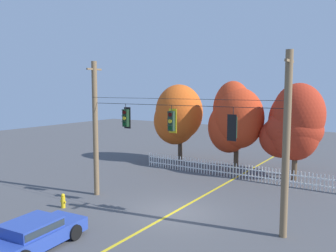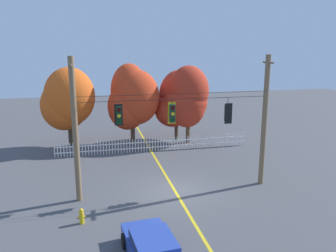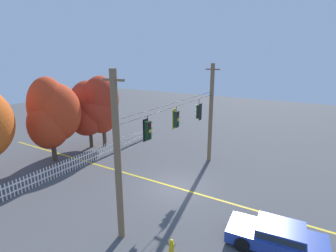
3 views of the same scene
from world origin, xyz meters
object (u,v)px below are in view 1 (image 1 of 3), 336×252
Objects in this scene: autumn_maple_near_fence at (177,116)px; parked_car at (34,233)px; autumn_maple_mid at (234,119)px; autumn_maple_far_west at (296,125)px; fire_hydrant at (63,201)px; autumn_oak_far_east at (290,127)px; traffic_signal_northbound_primary at (233,127)px; traffic_signal_northbound_secondary at (126,118)px; traffic_signal_westbound_side at (172,121)px.

parked_car is at bearing -77.15° from autumn_maple_near_fence.
autumn_maple_mid is 17.10m from parked_car.
autumn_maple_mid is at bearing -2.28° from autumn_maple_near_fence.
autumn_maple_far_west is 8.64× the size of fire_hydrant.
autumn_maple_mid reaches higher than autumn_maple_near_fence.
autumn_oak_far_east is (9.16, 0.34, -0.41)m from autumn_maple_near_fence.
traffic_signal_northbound_secondary is at bearing 179.82° from traffic_signal_northbound_primary.
traffic_signal_westbound_side is 7.85m from parked_car.
traffic_signal_northbound_secondary is at bearing 51.22° from fire_hydrant.
autumn_maple_mid is 1.03× the size of autumn_maple_far_west.
autumn_maple_mid is (-0.95, 10.36, -0.67)m from traffic_signal_westbound_side.
parked_car is (-1.32, -16.72, -3.33)m from autumn_maple_mid.
traffic_signal_northbound_primary is at bearing -68.08° from autumn_maple_mid.
autumn_maple_near_fence is 1.00× the size of autumn_maple_far_west.
traffic_signal_westbound_side is 0.21× the size of autumn_maple_far_west.
traffic_signal_northbound_primary is 9.24m from parked_car.
traffic_signal_northbound_primary is 0.23× the size of autumn_maple_far_west.
autumn_maple_near_fence is 17.67m from parked_car.
traffic_signal_westbound_side is 0.21× the size of autumn_maple_near_fence.
autumn_maple_near_fence reaches higher than parked_car.
traffic_signal_westbound_side is at bearing 0.01° from traffic_signal_northbound_secondary.
traffic_signal_northbound_secondary is at bearing -123.47° from autumn_maple_far_west.
autumn_maple_near_fence is 1.07× the size of autumn_oak_far_east.
fire_hydrant is (-8.05, -13.53, -3.11)m from autumn_oak_far_east.
autumn_maple_mid is 14.06m from fire_hydrant.
fire_hydrant is at bearing -107.40° from autumn_maple_mid.
traffic_signal_westbound_side is (2.91, 0.00, -0.02)m from traffic_signal_northbound_secondary.
autumn_maple_far_west is 17.63m from parked_car.
parked_car is (3.86, -16.93, -3.30)m from autumn_maple_near_fence.
autumn_maple_far_west is (3.66, 9.94, -0.84)m from traffic_signal_westbound_side.
parked_car is (0.64, -6.36, -4.01)m from traffic_signal_northbound_secondary.
traffic_signal_northbound_primary is 14.14m from autumn_maple_near_fence.
autumn_maple_mid is at bearing 174.79° from autumn_maple_far_west.
autumn_oak_far_east reaches higher than fire_hydrant.
autumn_maple_near_fence is (-9.36, 10.58, -0.58)m from traffic_signal_northbound_primary.
autumn_oak_far_east is at bearing 7.78° from autumn_maple_mid.
traffic_signal_northbound_secondary is at bearing -118.56° from autumn_oak_far_east.
traffic_signal_westbound_side is at bearing 70.38° from parked_car.
autumn_oak_far_east is (5.93, 10.90, -1.13)m from traffic_signal_northbound_secondary.
traffic_signal_northbound_secondary and traffic_signal_westbound_side have the same top height.
traffic_signal_northbound_secondary is 12.46m from autumn_oak_far_east.
autumn_maple_far_west is (9.79, -0.63, -0.14)m from autumn_maple_near_fence.
traffic_signal_northbound_secondary is 0.20× the size of autumn_maple_mid.
autumn_maple_mid reaches higher than traffic_signal_westbound_side.
autumn_maple_mid is 1.11× the size of autumn_oak_far_east.
autumn_maple_far_west is at bearing 56.53° from traffic_signal_northbound_secondary.
autumn_maple_far_west reaches higher than traffic_signal_westbound_side.
traffic_signal_northbound_secondary is 0.90× the size of traffic_signal_northbound_primary.
traffic_signal_westbound_side is 0.33× the size of parked_car.
traffic_signal_northbound_secondary is at bearing 95.73° from parked_car.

